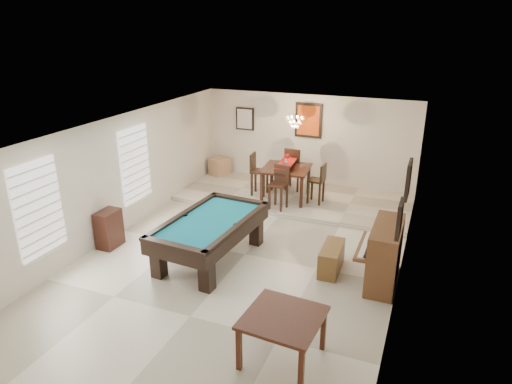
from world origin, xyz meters
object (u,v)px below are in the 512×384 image
Objects in this scene: pool_table at (210,240)px; apothecary_chest at (109,229)px; piano_bench at (331,258)px; upright_piano at (377,253)px; flower_vase at (286,159)px; dining_table at (286,181)px; dining_chair_north at (294,168)px; square_table at (283,338)px; chandelier at (295,118)px; dining_chair_west at (260,174)px; dining_chair_east at (316,183)px; dining_chair_south at (278,188)px; corner_bench at (220,166)px.

pool_table is 2.24m from apothecary_chest.
apothecary_chest is at bearing -170.50° from piano_bench.
flower_vase is (-2.73, 3.01, 0.63)m from upright_piano.
pool_table is at bearing -97.11° from dining_table.
square_table is at bearing 110.17° from dining_chair_north.
piano_bench is 3.86× the size of flower_vase.
chandelier reaches higher than apothecary_chest.
piano_bench is 0.81× the size of dining_chair_west.
chandelier is at bearing 58.56° from dining_table.
dining_chair_north reaches higher than dining_chair_east.
upright_piano is at bearing 70.69° from square_table.
dining_chair_east is 1.71m from chandelier.
dining_chair_south is 1.07m from dining_chair_west.
piano_bench is 4.18m from dining_chair_north.
square_table is at bearing -91.64° from piano_bench.
flower_vase is at bearing -121.44° from chandelier.
piano_bench is 0.78× the size of dining_table.
square_table is at bearing -73.78° from chandelier.
upright_piano is 4.11m from flower_vase.
dining_chair_west reaches higher than dining_chair_south.
piano_bench is at bearing -57.18° from flower_vase.
pool_table reaches higher than square_table.
upright_piano reaches higher than apothecary_chest.
square_table is at bearing -62.27° from dining_chair_south.
upright_piano is 3.54m from dining_chair_south.
apothecary_chest is at bearing -38.89° from dining_chair_east.
dining_table is (-1.82, 5.60, 0.25)m from square_table.
square_table reaches higher than corner_bench.
dining_table is at bearing -25.23° from corner_bench.
pool_table is at bearing 88.37° from dining_chair_north.
dining_chair_north reaches higher than corner_bench.
upright_piano is 2.44× the size of corner_bench.
apothecary_chest is at bearing -124.19° from dining_chair_south.
flower_vase is 0.23× the size of dining_chair_east.
dining_chair_north is at bearing 117.31° from piano_bench.
dining_table reaches higher than apothecary_chest.
upright_piano is at bearing -4.22° from piano_bench.
dining_chair_north is at bearing 88.32° from pool_table.
corner_bench is at bearing 159.94° from chandelier.
dining_table is at bearing 54.44° from apothecary_chest.
dining_chair_south is at bearing 109.99° from square_table.
dining_chair_east is at bearing 100.37° from square_table.
dining_chair_west is at bearing 178.20° from flower_vase.
dining_chair_west reaches higher than upright_piano.
pool_table is 2.44× the size of dining_chair_east.
upright_piano is 6.67m from corner_bench.
dining_chair_east reaches higher than dining_table.
chandelier is at bearing 54.66° from apothecary_chest.
square_table is 1.86× the size of corner_bench.
dining_chair_north reaches higher than dining_chair_west.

